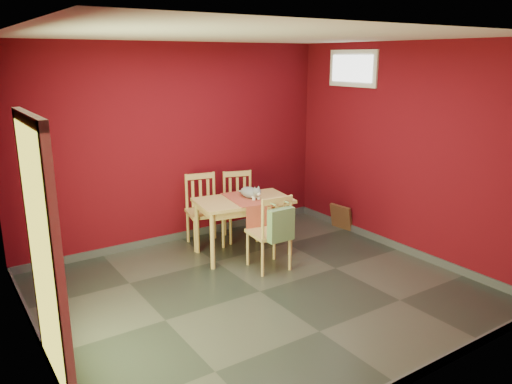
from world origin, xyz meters
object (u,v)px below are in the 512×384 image
chair_near (271,231)px  dining_table (243,206)px  chair_far_left (204,209)px  chair_far_right (240,205)px  tote_bag (281,225)px  picture_frame (341,217)px  cat (250,190)px

chair_near → dining_table: bearing=90.9°
chair_far_left → chair_far_right: 0.54m
tote_bag → picture_frame: tote_bag is taller
chair_far_left → cat: 0.78m
chair_near → picture_frame: (1.74, 0.61, -0.30)m
chair_near → picture_frame: size_ratio=2.49×
dining_table → picture_frame: 1.81m
dining_table → tote_bag: bearing=-90.4°
chair_far_right → chair_near: same height
chair_far_right → cat: 0.67m
chair_far_right → picture_frame: size_ratio=2.49×
cat → picture_frame: bearing=14.8°
dining_table → chair_near: size_ratio=1.36×
cat → picture_frame: (1.64, 0.01, -0.66)m
chair_far_left → picture_frame: size_ratio=2.56×
dining_table → chair_far_left: bearing=112.7°
chair_far_left → tote_bag: size_ratio=2.13×
chair_far_right → chair_near: 1.17m
chair_far_left → cat: bearing=-58.9°
dining_table → chair_far_left: (-0.25, 0.61, -0.16)m
chair_far_right → chair_far_left: bearing=173.6°
tote_bag → chair_far_left: bearing=99.9°
chair_far_left → picture_frame: 2.11m
dining_table → picture_frame: (1.74, 0.02, -0.47)m
chair_far_left → dining_table: bearing=-67.3°
chair_far_left → chair_near: (0.26, -1.20, -0.01)m
chair_near → tote_bag: bearing=-93.6°
cat → chair_far_right: bearing=85.9°
dining_table → chair_near: chair_near is taller
chair_far_right → picture_frame: chair_far_right is taller
tote_bag → chair_near: bearing=86.4°
cat → chair_far_left: bearing=135.7°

